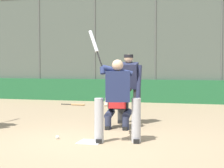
{
  "coord_description": "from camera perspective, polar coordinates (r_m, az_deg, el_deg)",
  "views": [
    {
      "loc": [
        -2.24,
        6.6,
        1.43
      ],
      "look_at": [
        -0.15,
        -1.0,
        1.05
      ],
      "focal_mm": 60.0,
      "sensor_mm": 36.0,
      "label": 1
    }
  ],
  "objects": [
    {
      "name": "catcher_behind_plate",
      "position": [
        8.56,
        0.93,
        -2.71
      ],
      "size": [
        0.64,
        0.75,
        1.18
      ],
      "rotation": [
        0.0,
        0.0,
        0.08
      ],
      "color": "#2D334C",
      "rests_on": "ground_plane"
    },
    {
      "name": "spare_bat_by_padding",
      "position": [
        13.63,
        -5.49,
        -3.13
      ],
      "size": [
        0.91,
        0.07,
        0.07
      ],
      "rotation": [
        0.0,
        0.0,
        3.14
      ],
      "color": "black",
      "rests_on": "ground_plane"
    },
    {
      "name": "batter_at_plate",
      "position": [
        6.96,
        0.77,
        -2.06
      ],
      "size": [
        1.09,
        0.55,
        2.13
      ],
      "rotation": [
        0.0,
        0.0,
        0.27
      ],
      "color": "#B7B7BC",
      "rests_on": "ground_plane"
    },
    {
      "name": "baseball_loose",
      "position": [
        7.47,
        -8.31,
        -8.02
      ],
      "size": [
        0.07,
        0.07,
        0.07
      ],
      "primitive_type": "sphere",
      "color": "white",
      "rests_on": "ground_plane"
    },
    {
      "name": "backstop_fence",
      "position": [
        14.76,
        6.65,
        5.95
      ],
      "size": [
        14.98,
        0.08,
        4.33
      ],
      "color": "#515651",
      "rests_on": "ground_plane"
    },
    {
      "name": "padding_wall",
      "position": [
        14.67,
        6.55,
        -1.09
      ],
      "size": [
        14.6,
        0.18,
        0.89
      ],
      "primitive_type": "cube",
      "color": "#236638",
      "rests_on": "ground_plane"
    },
    {
      "name": "bleachers_beyond",
      "position": [
        16.75,
        16.51,
        -0.93
      ],
      "size": [
        10.43,
        1.95,
        1.16
      ],
      "color": "slate",
      "rests_on": "ground_plane"
    },
    {
      "name": "home_plate_marker",
      "position": [
        7.12,
        -3.35,
        -8.79
      ],
      "size": [
        0.43,
        0.43,
        0.01
      ],
      "primitive_type": "cube",
      "color": "white",
      "rests_on": "ground_plane"
    },
    {
      "name": "umpire_home",
      "position": [
        9.26,
        2.55,
        -0.36
      ],
      "size": [
        0.7,
        0.43,
        1.72
      ],
      "rotation": [
        0.0,
        0.0,
        -0.03
      ],
      "color": "#333333",
      "rests_on": "ground_plane"
    },
    {
      "name": "ground_plane",
      "position": [
        7.12,
        -3.35,
        -8.84
      ],
      "size": [
        160.0,
        160.0,
        0.0
      ],
      "primitive_type": "plane",
      "color": "tan"
    }
  ]
}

